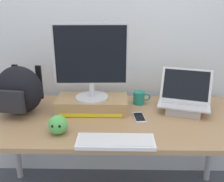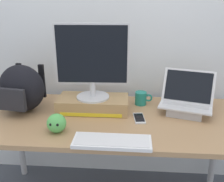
{
  "view_description": "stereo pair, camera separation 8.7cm",
  "coord_description": "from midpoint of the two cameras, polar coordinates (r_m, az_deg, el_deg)",
  "views": [
    {
      "loc": [
        0.03,
        -1.52,
        1.46
      ],
      "look_at": [
        0.0,
        0.0,
        0.91
      ],
      "focal_mm": 41.5,
      "sensor_mm": 36.0,
      "label": 1
    },
    {
      "loc": [
        0.12,
        -1.51,
        1.46
      ],
      "look_at": [
        0.0,
        0.0,
        0.91
      ],
      "focal_mm": 41.5,
      "sensor_mm": 36.0,
      "label": 2
    }
  ],
  "objects": [
    {
      "name": "external_keyboard",
      "position": [
        1.4,
        -1.03,
        -11.07
      ],
      "size": [
        0.42,
        0.15,
        0.02
      ],
      "rotation": [
        0.0,
        0.0,
        -0.01
      ],
      "color": "white",
      "rests_on": "desk"
    },
    {
      "name": "desktop_monitor",
      "position": [
        1.67,
        -6.16,
        6.55
      ],
      "size": [
        0.48,
        0.22,
        0.49
      ],
      "rotation": [
        0.0,
        0.0,
        0.04
      ],
      "color": "silver",
      "rests_on": "toner_box_yellow"
    },
    {
      "name": "toner_box_yellow",
      "position": [
        1.77,
        -5.8,
        -2.94
      ],
      "size": [
        0.48,
        0.23,
        0.09
      ],
      "color": "#A88456",
      "rests_on": "desk"
    },
    {
      "name": "coffee_mug",
      "position": [
        1.88,
        4.72,
        -1.48
      ],
      "size": [
        0.12,
        0.08,
        0.09
      ],
      "color": "#1E7F70",
      "rests_on": "desk"
    },
    {
      "name": "desk",
      "position": [
        1.72,
        -1.47,
        -7.89
      ],
      "size": [
        1.72,
        0.76,
        0.73
      ],
      "color": "#A87F56",
      "rests_on": "ground"
    },
    {
      "name": "open_laptop",
      "position": [
        1.8,
        14.26,
        -2.59
      ],
      "size": [
        0.38,
        0.32,
        0.27
      ],
      "rotation": [
        0.0,
        0.0,
        -0.29
      ],
      "color": "#ADADB2",
      "rests_on": "desk"
    },
    {
      "name": "back_wall",
      "position": [
        2.0,
        -1.02,
        15.34
      ],
      "size": [
        7.0,
        0.1,
        2.6
      ],
      "primitive_type": "cube",
      "color": "silver",
      "rests_on": "ground"
    },
    {
      "name": "messenger_backpack",
      "position": [
        1.81,
        -21.08,
        0.16
      ],
      "size": [
        0.34,
        0.3,
        0.32
      ],
      "rotation": [
        0.0,
        0.0,
        -0.14
      ],
      "color": "black",
      "rests_on": "desk"
    },
    {
      "name": "cell_phone",
      "position": [
        1.67,
        4.52,
        -5.86
      ],
      "size": [
        0.08,
        0.16,
        0.01
      ],
      "rotation": [
        0.0,
        0.0,
        0.12
      ],
      "color": "silver",
      "rests_on": "desk"
    },
    {
      "name": "plush_toy",
      "position": [
        1.51,
        -13.46,
        -7.23
      ],
      "size": [
        0.11,
        0.11,
        0.11
      ],
      "color": "#56B256",
      "rests_on": "desk"
    }
  ]
}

